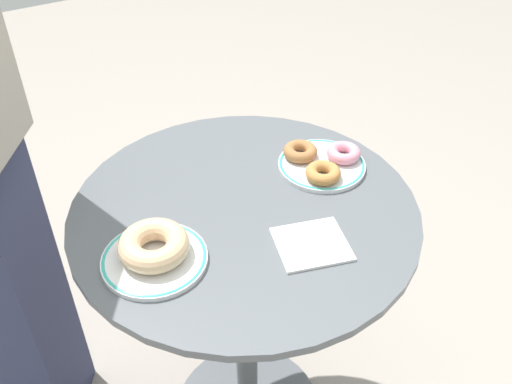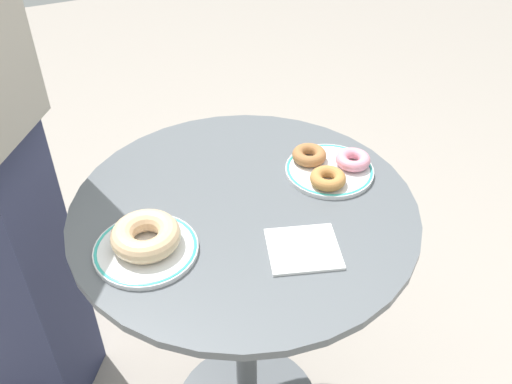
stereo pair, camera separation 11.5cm
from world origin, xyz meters
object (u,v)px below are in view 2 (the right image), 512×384
Objects in this scene: plate_right at (329,170)px; donut_cinnamon at (309,155)px; cafe_table at (245,293)px; donut_pink_frosted at (353,160)px; plate_left at (146,249)px; paper_napkin at (303,249)px; donut_glazed at (146,236)px; donut_old_fashioned at (328,178)px.

donut_cinnamon is at bearing 120.19° from plate_right.
donut_pink_frosted is (0.27, 0.02, 0.29)m from cafe_table.
donut_pink_frosted is (0.49, 0.07, 0.02)m from plate_left.
paper_napkin is (-0.16, -0.19, -0.00)m from plate_right.
plate_right is 2.54× the size of donut_cinnamon.
cafe_table is at bearing -157.45° from donut_cinnamon.
plate_left reaches higher than paper_napkin.
cafe_table is 10.21× the size of donut_pink_frosted.
plate_right is 1.49× the size of donut_glazed.
donut_old_fashioned is 0.57× the size of paper_napkin.
cafe_table is 4.01× the size of plate_right.
plate_left is at bearing -125.56° from donut_glazed.
donut_pink_frosted is (0.48, 0.07, -0.01)m from donut_glazed.
donut_pink_frosted is at bearing 8.62° from plate_left.
paper_napkin is at bearing -131.65° from donut_old_fashioned.
donut_cinnamon is at bearing 16.83° from donut_glazed.
cafe_table is at bearing -174.77° from donut_pink_frosted.
donut_pink_frosted reaches higher than paper_napkin.
donut_old_fashioned is at bearing 5.20° from plate_left.
plate_left is 2.56× the size of donut_old_fashioned.
donut_glazed is (-0.21, -0.04, 0.30)m from cafe_table.
donut_glazed is at bearing 156.10° from paper_napkin.
donut_old_fashioned is (0.40, 0.04, 0.02)m from plate_left.
plate_right reaches higher than paper_napkin.
paper_napkin is (0.27, -0.11, -0.00)m from plate_left.
donut_cinnamon is 0.09m from donut_old_fashioned.
donut_old_fashioned is (0.40, 0.03, -0.01)m from donut_glazed.
plate_left is 0.03m from donut_glazed.
donut_old_fashioned is (0.19, -0.01, 0.29)m from cafe_table.
plate_left is 1.01× the size of plate_right.
donut_pink_frosted is at bearing -8.13° from plate_right.
plate_right is 0.06m from donut_pink_frosted.
plate_right is 1.46× the size of paper_napkin.
donut_glazed is at bearing -172.03° from donut_pink_frosted.
donut_old_fashioned reaches higher than plate_left.
cafe_table is at bearing 11.41° from donut_glazed.
donut_pink_frosted and donut_cinnamon have the same top height.
donut_cinnamon is at bearing 146.03° from donut_pink_frosted.
paper_napkin is at bearing -71.29° from cafe_table.
donut_glazed is 0.98× the size of paper_napkin.
paper_napkin is at bearing -129.99° from plate_right.
donut_pink_frosted is 1.00× the size of donut_old_fashioned.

